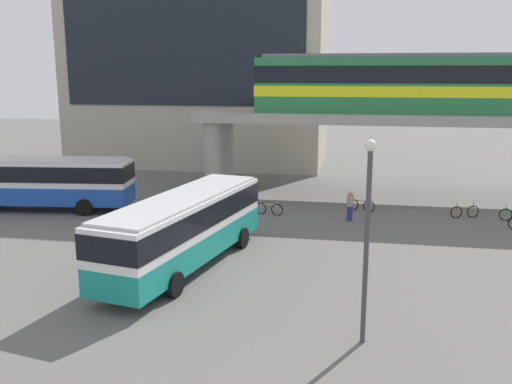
{
  "coord_description": "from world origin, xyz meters",
  "views": [
    {
      "loc": [
        7.15,
        -22.97,
        8.46
      ],
      "look_at": [
        1.93,
        5.56,
        2.2
      ],
      "focal_mm": 39.41,
      "sensor_mm": 36.0,
      "label": 1
    }
  ],
  "objects_px": {
    "station_building": "(202,49)",
    "bicycle_red": "(361,205)",
    "pedestrian_near_building": "(350,207)",
    "train": "(453,83)",
    "bicycle_silver": "(269,209)",
    "bicycle_brown": "(465,212)",
    "bus_secondary": "(41,178)",
    "bus_main": "(184,224)"
  },
  "relations": [
    {
      "from": "station_building",
      "to": "bus_main",
      "type": "height_order",
      "value": "station_building"
    },
    {
      "from": "station_building",
      "to": "bicycle_brown",
      "type": "relative_size",
      "value": 13.3
    },
    {
      "from": "bus_secondary",
      "to": "bus_main",
      "type": "bearing_deg",
      "value": -35.65
    },
    {
      "from": "bicycle_red",
      "to": "pedestrian_near_building",
      "type": "bearing_deg",
      "value": -103.92
    },
    {
      "from": "station_building",
      "to": "pedestrian_near_building",
      "type": "distance_m",
      "value": 26.32
    },
    {
      "from": "train",
      "to": "bus_secondary",
      "type": "bearing_deg",
      "value": -163.52
    },
    {
      "from": "pedestrian_near_building",
      "to": "bicycle_red",
      "type": "bearing_deg",
      "value": 76.08
    },
    {
      "from": "bus_main",
      "to": "bicycle_brown",
      "type": "xyz_separation_m",
      "value": [
        13.62,
        11.2,
        -1.63
      ]
    },
    {
      "from": "bus_main",
      "to": "bicycle_red",
      "type": "relative_size",
      "value": 6.61
    },
    {
      "from": "station_building",
      "to": "bicycle_red",
      "type": "distance_m",
      "value": 25.02
    },
    {
      "from": "bicycle_brown",
      "to": "bicycle_red",
      "type": "bearing_deg",
      "value": 174.36
    },
    {
      "from": "bicycle_brown",
      "to": "pedestrian_near_building",
      "type": "height_order",
      "value": "pedestrian_near_building"
    },
    {
      "from": "train",
      "to": "bicycle_red",
      "type": "relative_size",
      "value": 14.95
    },
    {
      "from": "bicycle_brown",
      "to": "pedestrian_near_building",
      "type": "bearing_deg",
      "value": -163.78
    },
    {
      "from": "bicycle_brown",
      "to": "bicycle_silver",
      "type": "height_order",
      "value": "same"
    },
    {
      "from": "bus_secondary",
      "to": "bicycle_silver",
      "type": "xyz_separation_m",
      "value": [
        14.0,
        1.33,
        -1.63
      ]
    },
    {
      "from": "train",
      "to": "bicycle_brown",
      "type": "distance_m",
      "value": 8.73
    },
    {
      "from": "train",
      "to": "bicycle_brown",
      "type": "bearing_deg",
      "value": -84.6
    },
    {
      "from": "bicycle_red",
      "to": "bicycle_silver",
      "type": "height_order",
      "value": "same"
    },
    {
      "from": "train",
      "to": "bus_main",
      "type": "relative_size",
      "value": 2.26
    },
    {
      "from": "pedestrian_near_building",
      "to": "bus_secondary",
      "type": "bearing_deg",
      "value": -177.68
    },
    {
      "from": "bicycle_silver",
      "to": "train",
      "type": "bearing_deg",
      "value": 28.85
    },
    {
      "from": "train",
      "to": "bus_secondary",
      "type": "xyz_separation_m",
      "value": [
        -25.03,
        -7.41,
        -5.71
      ]
    },
    {
      "from": "bus_secondary",
      "to": "pedestrian_near_building",
      "type": "distance_m",
      "value": 18.87
    },
    {
      "from": "bicycle_red",
      "to": "bicycle_brown",
      "type": "bearing_deg",
      "value": -5.64
    },
    {
      "from": "bus_main",
      "to": "bicycle_silver",
      "type": "height_order",
      "value": "bus_main"
    },
    {
      "from": "pedestrian_near_building",
      "to": "bicycle_brown",
      "type": "bearing_deg",
      "value": 16.22
    },
    {
      "from": "train",
      "to": "bus_secondary",
      "type": "height_order",
      "value": "train"
    },
    {
      "from": "station_building",
      "to": "train",
      "type": "bearing_deg",
      "value": -33.05
    },
    {
      "from": "bus_main",
      "to": "bicycle_brown",
      "type": "distance_m",
      "value": 17.71
    },
    {
      "from": "bus_secondary",
      "to": "bicycle_brown",
      "type": "bearing_deg",
      "value": 6.05
    },
    {
      "from": "train",
      "to": "bicycle_silver",
      "type": "height_order",
      "value": "train"
    },
    {
      "from": "station_building",
      "to": "pedestrian_near_building",
      "type": "height_order",
      "value": "station_building"
    },
    {
      "from": "station_building",
      "to": "bicycle_silver",
      "type": "distance_m",
      "value": 23.79
    },
    {
      "from": "bus_main",
      "to": "bicycle_brown",
      "type": "height_order",
      "value": "bus_main"
    },
    {
      "from": "bicycle_brown",
      "to": "station_building",
      "type": "bearing_deg",
      "value": 139.24
    },
    {
      "from": "bicycle_silver",
      "to": "bicycle_red",
      "type": "bearing_deg",
      "value": 19.81
    },
    {
      "from": "bicycle_silver",
      "to": "pedestrian_near_building",
      "type": "relative_size",
      "value": 1.0
    },
    {
      "from": "bus_main",
      "to": "bicycle_red",
      "type": "height_order",
      "value": "bus_main"
    },
    {
      "from": "bicycle_brown",
      "to": "pedestrian_near_building",
      "type": "distance_m",
      "value": 6.94
    },
    {
      "from": "bus_main",
      "to": "bus_secondary",
      "type": "xyz_separation_m",
      "value": [
        -11.85,
        8.5,
        0.0
      ]
    },
    {
      "from": "station_building",
      "to": "bicycle_red",
      "type": "xyz_separation_m",
      "value": [
        14.87,
        -17.42,
        -10.07
      ]
    }
  ]
}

